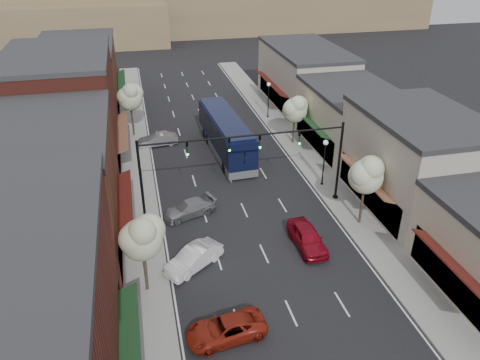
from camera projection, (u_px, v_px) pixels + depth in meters
ground at (272, 271)px, 31.57m from camera, size 160.00×160.00×0.00m
sidewalk_left at (136, 164)px, 45.71m from camera, size 2.80×73.00×0.15m
sidewalk_right at (298, 148)px, 49.08m from camera, size 2.80×73.00×0.15m
curb_left at (150, 163)px, 45.99m from camera, size 0.25×73.00×0.17m
curb_right at (286, 150)px, 48.80m from camera, size 0.25×73.00×0.17m
bldg_left_near at (3, 345)px, 19.42m from camera, size 10.14×14.10×10.40m
bldg_left_midnear at (48, 192)px, 31.66m from camera, size 10.14×14.10×9.40m
bldg_left_midfar at (65, 112)px, 43.31m from camera, size 10.14×14.10×10.90m
bldg_left_far at (79, 78)px, 57.62m from camera, size 10.14×18.10×8.40m
bldg_right_midnear at (416, 161)px, 37.61m from camera, size 9.14×12.10×7.90m
bldg_right_midfar at (350, 118)px, 48.25m from camera, size 9.14×12.10×6.40m
bldg_right_far at (304, 77)px, 60.02m from camera, size 9.14×16.10×7.40m
hill_far at (159, 1)px, 105.90m from camera, size 120.00×30.00×12.00m
hill_near at (37, 24)px, 91.55m from camera, size 50.00×20.00×8.00m
signal_mast_right at (313, 153)px, 37.36m from camera, size 8.22×0.46×7.00m
signal_mast_left at (172, 167)px, 35.11m from camera, size 8.22×0.46×7.00m
tree_right_near at (367, 174)px, 34.51m from camera, size 2.85×2.65×5.95m
tree_right_far at (295, 108)px, 48.45m from camera, size 2.85×2.65×5.43m
tree_left_near at (142, 236)px, 27.87m from camera, size 2.85×2.65×5.69m
tree_left_far at (130, 96)px, 49.98m from camera, size 2.85×2.65×6.13m
lamp_post_near at (325, 155)px, 40.71m from camera, size 0.44×0.44×4.44m
lamp_post_far at (268, 94)px, 55.71m from camera, size 0.44×0.44×4.44m
coach_bus at (226, 134)px, 47.40m from camera, size 3.50×13.05×3.95m
red_hatchback at (307, 237)px, 33.68m from camera, size 1.99×4.66×1.57m
parked_car_a at (226, 329)px, 26.17m from camera, size 4.80×2.68×1.27m
parked_car_b at (194, 258)px, 31.65m from camera, size 4.46×3.83×1.45m
parked_car_c at (189, 208)px, 37.46m from camera, size 4.72×3.10×1.27m
parked_car_e at (158, 140)px, 49.57m from camera, size 4.27×1.86×1.37m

